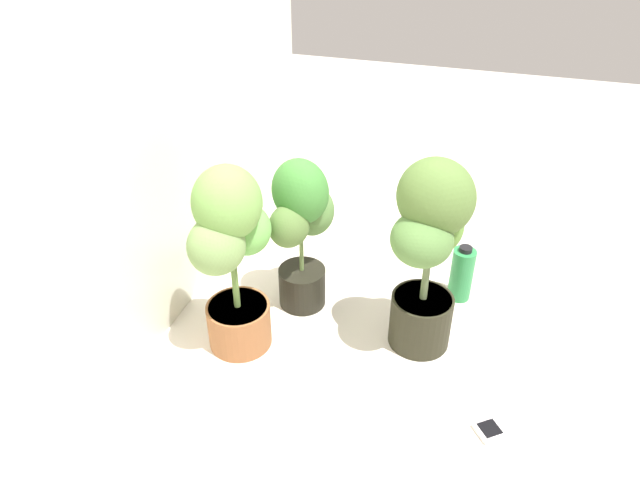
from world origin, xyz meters
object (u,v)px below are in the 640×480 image
potted_plant_back_right (302,224)px  potted_plant_back_center (232,251)px  hygrometer_box (489,431)px  potted_plant_front_right (429,246)px  nutrient_bottle (462,274)px

potted_plant_back_right → potted_plant_back_center: potted_plant_back_center is taller
potted_plant_back_right → hygrometer_box: potted_plant_back_right is taller
potted_plant_front_right → hygrometer_box: potted_plant_front_right is taller
potted_plant_back_right → nutrient_bottle: bearing=-70.2°
hygrometer_box → nutrient_bottle: nutrient_bottle is taller
potted_plant_back_right → potted_plant_front_right: (-0.10, -0.52, 0.06)m
potted_plant_front_right → nutrient_bottle: (0.34, -0.13, -0.34)m
potted_plant_back_right → nutrient_bottle: (0.23, -0.64, -0.27)m
nutrient_bottle → hygrometer_box: bearing=-166.0°
potted_plant_back_right → potted_plant_back_center: bearing=153.5°
potted_plant_back_right → potted_plant_back_center: size_ratio=0.88×
potted_plant_front_right → nutrient_bottle: bearing=-20.5°
potted_plant_back_right → potted_plant_back_center: 0.36m
potted_plant_back_right → nutrient_bottle: potted_plant_back_right is taller
potted_plant_back_center → potted_plant_front_right: (0.21, -0.68, 0.02)m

